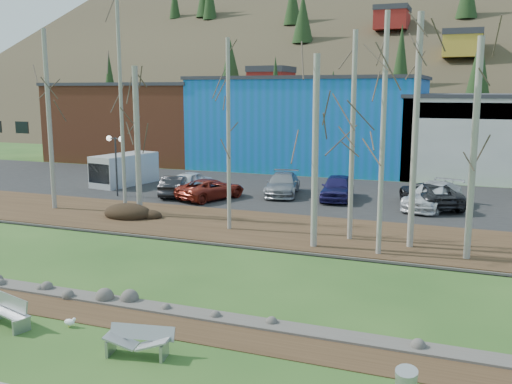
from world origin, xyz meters
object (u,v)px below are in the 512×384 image
at_px(car_0, 191,181).
at_px(car_3, 283,184).
at_px(bench_intact, 8,311).
at_px(street_lamp, 116,149).
at_px(car_2, 211,189).
at_px(van_grey, 123,170).
at_px(car_6, 433,196).
at_px(car_1, 175,186).
at_px(car_5, 430,194).
at_px(bench_damaged, 139,341).
at_px(car_4, 337,187).
at_px(seagull, 70,322).

height_order(car_0, car_3, car_3).
bearing_deg(bench_intact, street_lamp, 131.75).
bearing_deg(car_2, van_grey, 3.74).
xyz_separation_m(street_lamp, car_6, (19.96, 3.32, -2.37)).
height_order(bench_intact, car_1, car_1).
height_order(car_0, car_5, car_5).
bearing_deg(car_2, bench_damaged, 131.77).
relative_size(bench_damaged, car_5, 0.35).
bearing_deg(car_3, car_0, 175.61).
bearing_deg(car_4, car_0, 176.27).
xyz_separation_m(car_1, car_5, (16.24, 2.32, 0.09)).
xyz_separation_m(bench_damaged, car_2, (-7.57, 20.47, 0.40)).
xyz_separation_m(bench_damaged, seagull, (-3.00, 0.86, -0.24)).
relative_size(bench_damaged, street_lamp, 0.47).
xyz_separation_m(street_lamp, car_3, (10.16, 4.38, -2.42)).
distance_m(bench_intact, seagull, 1.94).
bearing_deg(van_grey, bench_damaged, -45.12).
distance_m(street_lamp, car_1, 4.58).
bearing_deg(car_2, seagull, 124.60).
distance_m(car_5, van_grey, 22.02).
bearing_deg(car_3, car_5, -14.89).
xyz_separation_m(street_lamp, car_2, (6.29, 1.29, -2.49)).
bearing_deg(car_1, bench_damaged, 99.59).
height_order(bench_damaged, car_4, car_4).
distance_m(car_1, car_5, 16.40).
height_order(seagull, car_5, car_5).
bearing_deg(car_4, bench_damaged, -96.98).
bearing_deg(car_2, car_1, 16.06).
relative_size(bench_damaged, car_3, 0.38).
distance_m(bench_damaged, car_2, 21.83).
height_order(bench_intact, car_5, car_5).
distance_m(car_2, car_3, 4.95).
relative_size(car_5, car_6, 1.02).
relative_size(car_0, car_4, 0.89).
bearing_deg(car_5, bench_damaged, 50.90).
bearing_deg(bench_damaged, seagull, 153.68).
bearing_deg(van_grey, seagull, -49.49).
height_order(street_lamp, car_6, street_lamp).
height_order(street_lamp, car_4, street_lamp).
relative_size(seagull, car_1, 0.10).
bearing_deg(car_1, van_grey, -40.07).
height_order(car_5, van_grey, van_grey).
relative_size(car_5, van_grey, 1.00).
distance_m(bench_damaged, seagull, 3.13).
relative_size(car_1, car_2, 0.85).
bearing_deg(bench_damaged, car_6, 64.51).
distance_m(bench_damaged, street_lamp, 23.83).
height_order(street_lamp, car_3, street_lamp).
bearing_deg(bench_damaged, car_0, 103.73).
relative_size(car_3, car_4, 1.08).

